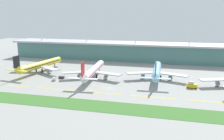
{
  "coord_description": "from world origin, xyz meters",
  "views": [
    {
      "loc": [
        44.24,
        -165.51,
        51.61
      ],
      "look_at": [
        -5.36,
        26.65,
        7.0
      ],
      "focal_mm": 40.85,
      "sensor_mm": 36.0,
      "label": 1
    }
  ],
  "objects_px": {
    "airliner_far_middle": "(157,71)",
    "pushback_tug": "(62,77)",
    "airliner_near_middle": "(93,71)",
    "safety_cone_nose_front": "(179,89)",
    "fuel_truck": "(192,85)",
    "airliner_nearest": "(40,65)",
    "baggage_cart": "(54,79)",
    "safety_cone_left_wingtip": "(129,83)"
  },
  "relations": [
    {
      "from": "airliner_nearest",
      "to": "baggage_cart",
      "type": "height_order",
      "value": "airliner_nearest"
    },
    {
      "from": "airliner_near_middle",
      "to": "safety_cone_left_wingtip",
      "type": "bearing_deg",
      "value": -15.98
    },
    {
      "from": "baggage_cart",
      "to": "safety_cone_left_wingtip",
      "type": "bearing_deg",
      "value": 5.64
    },
    {
      "from": "airliner_nearest",
      "to": "safety_cone_left_wingtip",
      "type": "distance_m",
      "value": 86.1
    },
    {
      "from": "airliner_nearest",
      "to": "safety_cone_left_wingtip",
      "type": "bearing_deg",
      "value": -12.26
    },
    {
      "from": "airliner_nearest",
      "to": "safety_cone_nose_front",
      "type": "bearing_deg",
      "value": -10.92
    },
    {
      "from": "airliner_far_middle",
      "to": "safety_cone_nose_front",
      "type": "xyz_separation_m",
      "value": [
        17.18,
        -23.91,
        -6.1
      ]
    },
    {
      "from": "airliner_near_middle",
      "to": "fuel_truck",
      "type": "relative_size",
      "value": 9.23
    },
    {
      "from": "airliner_nearest",
      "to": "baggage_cart",
      "type": "bearing_deg",
      "value": -43.04
    },
    {
      "from": "pushback_tug",
      "to": "baggage_cart",
      "type": "relative_size",
      "value": 1.18
    },
    {
      "from": "airliner_near_middle",
      "to": "safety_cone_nose_front",
      "type": "relative_size",
      "value": 98.41
    },
    {
      "from": "airliner_nearest",
      "to": "airliner_far_middle",
      "type": "distance_m",
      "value": 102.63
    },
    {
      "from": "airliner_near_middle",
      "to": "safety_cone_nose_front",
      "type": "xyz_separation_m",
      "value": [
        66.87,
        -13.76,
        -6.1
      ]
    },
    {
      "from": "fuel_truck",
      "to": "safety_cone_nose_front",
      "type": "bearing_deg",
      "value": -151.38
    },
    {
      "from": "safety_cone_nose_front",
      "to": "safety_cone_left_wingtip",
      "type": "bearing_deg",
      "value": 172.25
    },
    {
      "from": "fuel_truck",
      "to": "baggage_cart",
      "type": "distance_m",
      "value": 103.04
    },
    {
      "from": "baggage_cart",
      "to": "airliner_nearest",
      "type": "bearing_deg",
      "value": 136.96
    },
    {
      "from": "fuel_truck",
      "to": "airliner_far_middle",
      "type": "bearing_deg",
      "value": 143.6
    },
    {
      "from": "airliner_near_middle",
      "to": "safety_cone_left_wingtip",
      "type": "xyz_separation_m",
      "value": [
        30.99,
        -8.87,
        -6.1
      ]
    },
    {
      "from": "safety_cone_nose_front",
      "to": "airliner_near_middle",
      "type": "bearing_deg",
      "value": 168.38
    },
    {
      "from": "airliner_nearest",
      "to": "baggage_cart",
      "type": "xyz_separation_m",
      "value": [
        25.69,
        -23.99,
        -5.19
      ]
    },
    {
      "from": "pushback_tug",
      "to": "safety_cone_nose_front",
      "type": "xyz_separation_m",
      "value": [
        91.43,
        -6.95,
        -0.75
      ]
    },
    {
      "from": "pushback_tug",
      "to": "baggage_cart",
      "type": "height_order",
      "value": "baggage_cart"
    },
    {
      "from": "fuel_truck",
      "to": "safety_cone_nose_front",
      "type": "height_order",
      "value": "fuel_truck"
    },
    {
      "from": "airliner_nearest",
      "to": "airliner_near_middle",
      "type": "height_order",
      "value": "same"
    },
    {
      "from": "airliner_far_middle",
      "to": "baggage_cart",
      "type": "bearing_deg",
      "value": -162.15
    },
    {
      "from": "airliner_far_middle",
      "to": "pushback_tug",
      "type": "xyz_separation_m",
      "value": [
        -74.25,
        -16.96,
        -5.35
      ]
    },
    {
      "from": "airliner_near_middle",
      "to": "pushback_tug",
      "type": "relative_size",
      "value": 14.7
    },
    {
      "from": "pushback_tug",
      "to": "safety_cone_left_wingtip",
      "type": "bearing_deg",
      "value": -2.13
    },
    {
      "from": "fuel_truck",
      "to": "safety_cone_nose_front",
      "type": "relative_size",
      "value": 10.66
    },
    {
      "from": "airliner_far_middle",
      "to": "fuel_truck",
      "type": "height_order",
      "value": "airliner_far_middle"
    },
    {
      "from": "safety_cone_left_wingtip",
      "to": "safety_cone_nose_front",
      "type": "bearing_deg",
      "value": -7.75
    },
    {
      "from": "fuel_truck",
      "to": "pushback_tug",
      "type": "height_order",
      "value": "fuel_truck"
    },
    {
      "from": "safety_cone_left_wingtip",
      "to": "safety_cone_nose_front",
      "type": "xyz_separation_m",
      "value": [
        35.88,
        -4.88,
        0.0
      ]
    },
    {
      "from": "airliner_near_middle",
      "to": "baggage_cart",
      "type": "relative_size",
      "value": 17.31
    },
    {
      "from": "airliner_far_middle",
      "to": "safety_cone_left_wingtip",
      "type": "height_order",
      "value": "airliner_far_middle"
    },
    {
      "from": "safety_cone_nose_front",
      "to": "pushback_tug",
      "type": "bearing_deg",
      "value": 175.65
    },
    {
      "from": "airliner_near_middle",
      "to": "fuel_truck",
      "type": "bearing_deg",
      "value": -6.77
    },
    {
      "from": "airliner_nearest",
      "to": "pushback_tug",
      "type": "distance_m",
      "value": 33.1
    },
    {
      "from": "safety_cone_left_wingtip",
      "to": "airliner_far_middle",
      "type": "bearing_deg",
      "value": 45.48
    },
    {
      "from": "airliner_far_middle",
      "to": "fuel_truck",
      "type": "xyz_separation_m",
      "value": [
        25.94,
        -19.12,
        -4.18
      ]
    },
    {
      "from": "baggage_cart",
      "to": "airliner_near_middle",
      "type": "bearing_deg",
      "value": 28.23
    }
  ]
}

